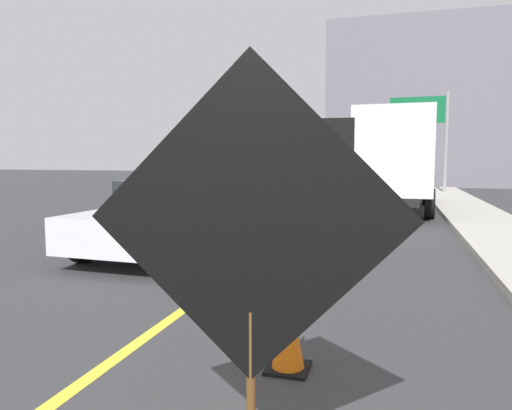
{
  "coord_description": "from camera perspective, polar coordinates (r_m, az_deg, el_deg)",
  "views": [
    {
      "loc": [
        2.38,
        0.75,
        1.81
      ],
      "look_at": [
        0.68,
        6.58,
        1.21
      ],
      "focal_mm": 33.42,
      "sensor_mm": 36.0,
      "label": 1
    }
  ],
  "objects": [
    {
      "name": "traffic_cone_far_lane",
      "position": [
        9.03,
        8.56,
        -3.91
      ],
      "size": [
        0.36,
        0.36,
        0.65
      ],
      "color": "black",
      "rests_on": "ground"
    },
    {
      "name": "traffic_cone_mid_lane",
      "position": [
        6.7,
        7.17,
        -6.83
      ],
      "size": [
        0.36,
        0.36,
        0.74
      ],
      "color": "black",
      "rests_on": "ground"
    },
    {
      "name": "roadwork_sign",
      "position": [
        2.33,
        -0.63,
        -2.75
      ],
      "size": [
        1.62,
        0.26,
        2.33
      ],
      "color": "#593819",
      "rests_on": "ground"
    },
    {
      "name": "far_building_block",
      "position": [
        34.26,
        21.06,
        11.02
      ],
      "size": [
        14.13,
        6.47,
        10.44
      ],
      "primitive_type": "cube",
      "color": "slate",
      "rests_on": "ground"
    },
    {
      "name": "pickup_car",
      "position": [
        9.62,
        -9.27,
        -1.04
      ],
      "size": [
        2.27,
        5.01,
        1.38
      ],
      "color": "silver",
      "rests_on": "ground"
    },
    {
      "name": "box_truck",
      "position": [
        16.9,
        16.41,
        5.35
      ],
      "size": [
        2.63,
        7.21,
        3.27
      ],
      "color": "black",
      "rests_on": "ground"
    },
    {
      "name": "lane_center_stripe",
      "position": [
        6.04,
        -7.94,
        -11.79
      ],
      "size": [
        0.14,
        36.0,
        0.01
      ],
      "primitive_type": "cube",
      "color": "yellow",
      "rests_on": "ground"
    },
    {
      "name": "traffic_cone_near_sign",
      "position": [
        4.19,
        3.87,
        -14.38
      ],
      "size": [
        0.36,
        0.36,
        0.77
      ],
      "color": "black",
      "rests_on": "ground"
    },
    {
      "name": "highway_guide_sign",
      "position": [
        25.17,
        20.08,
        9.01
      ],
      "size": [
        2.79,
        0.31,
        5.0
      ],
      "color": "gray",
      "rests_on": "ground"
    },
    {
      "name": "arrow_board_trailer",
      "position": [
        11.08,
        7.37,
        -1.27
      ],
      "size": [
        1.6,
        1.83,
        2.7
      ],
      "color": "orange",
      "rests_on": "ground"
    }
  ]
}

